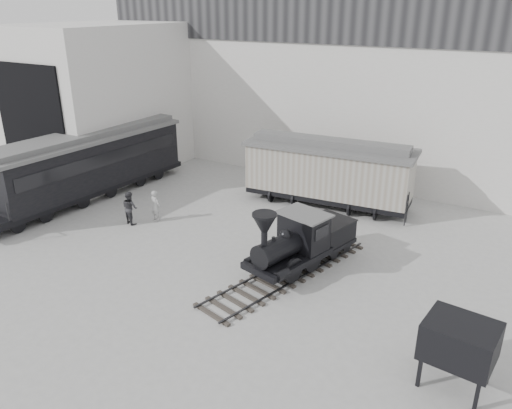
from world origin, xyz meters
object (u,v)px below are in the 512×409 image
Objects in this scene: boxcar at (328,171)px; passenger_coach at (89,164)px; locomotive at (299,244)px; visitor_b at (130,208)px; coal_hopper at (459,346)px; visitor_a at (155,206)px.

passenger_coach is at bearing -159.91° from boxcar.
boxcar is 0.70× the size of passenger_coach.
locomotive reaches higher than visitor_b.
boxcar is at bearing 134.19° from coal_hopper.
visitor_a is at bearing -171.32° from locomotive.
locomotive is 4.18× the size of coal_hopper.
visitor_b is at bearing 50.93° from visitor_a.
coal_hopper is (15.02, -4.64, 0.55)m from visitor_a.
visitor_a is at bearing -140.89° from boxcar.
locomotive is 8.31m from visitor_a.
coal_hopper is at bearing 167.64° from visitor_a.
visitor_a is 0.77× the size of coal_hopper.
visitor_a is at bearing 169.20° from coal_hopper.
passenger_coach is at bearing -6.74° from visitor_b.
locomotive is 0.67× the size of passenger_coach.
passenger_coach is at bearing 171.46° from coal_hopper.
boxcar is (-1.74, 7.14, 0.80)m from locomotive.
coal_hopper is (6.75, -3.81, 0.25)m from locomotive.
visitor_b is (4.47, -1.67, -1.07)m from passenger_coach.
locomotive is at bearing 179.06° from visitor_a.
boxcar is at bearing 118.14° from locomotive.
passenger_coach is 5.49m from visitor_a.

